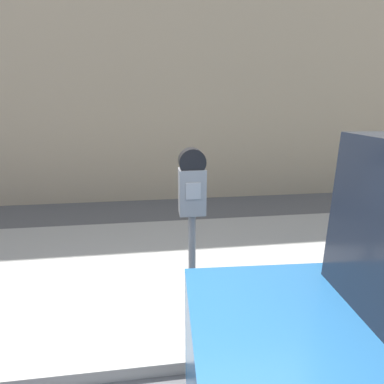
% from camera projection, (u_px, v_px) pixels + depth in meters
% --- Properties ---
extents(sidewalk, '(24.00, 2.80, 0.11)m').
position_uv_depth(sidewalk, '(178.00, 269.00, 3.58)').
color(sidewalk, '#9E9B96').
rests_on(sidewalk, ground_plane).
extents(building_facade, '(24.00, 0.30, 6.95)m').
position_uv_depth(building_facade, '(161.00, 17.00, 5.47)').
color(building_facade, tan).
rests_on(building_facade, ground_plane).
extents(parking_meter, '(0.18, 0.14, 1.57)m').
position_uv_depth(parking_meter, '(192.00, 206.00, 2.09)').
color(parking_meter, slate).
rests_on(parking_meter, sidewalk).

